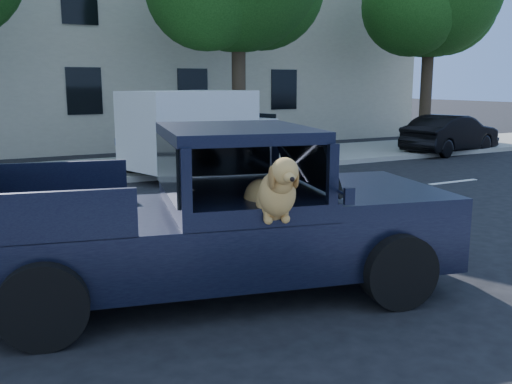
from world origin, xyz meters
TOP-DOWN VIEW (x-y plane):
  - ground at (0.00, 0.00)m, footprint 120.00×120.00m
  - far_sidewalk at (0.00, 9.20)m, footprint 60.00×4.00m
  - lane_stripes at (2.00, 3.40)m, footprint 21.60×0.14m
  - building_main at (3.00, 16.50)m, footprint 26.00×6.00m
  - pickup_truck at (-0.57, -0.73)m, footprint 5.91×3.42m
  - mail_truck at (2.71, 7.47)m, footprint 4.52×3.05m
  - parked_sedan at (12.48, 7.75)m, footprint 2.24×4.36m

SIDE VIEW (x-z plane):
  - ground at x=0.00m, z-range 0.00..0.00m
  - lane_stripes at x=2.00m, z-range 0.00..0.01m
  - far_sidewalk at x=0.00m, z-range 0.00..0.15m
  - pickup_truck at x=-0.57m, z-range -0.32..1.67m
  - parked_sedan at x=12.48m, z-range 0.00..1.37m
  - mail_truck at x=2.71m, z-range -0.14..2.13m
  - building_main at x=3.00m, z-range 0.00..9.00m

